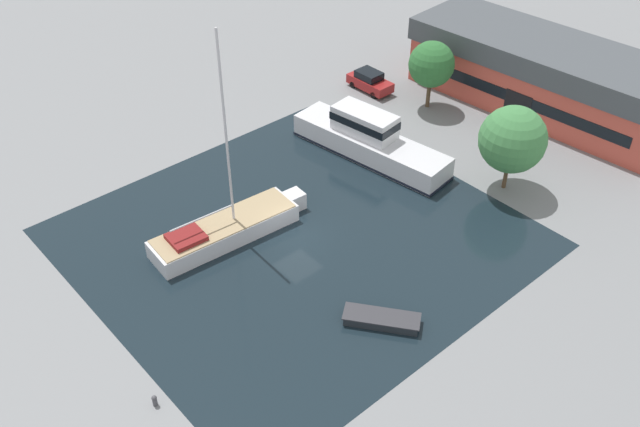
# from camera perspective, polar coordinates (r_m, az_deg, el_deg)

# --- Properties ---
(ground_plane) EXTENTS (440.00, 440.00, 0.00)m
(ground_plane) POSITION_cam_1_polar(r_m,az_deg,el_deg) (46.98, -1.82, -1.95)
(ground_plane) COLOR gray
(water_canal) EXTENTS (25.56, 26.57, 0.01)m
(water_canal) POSITION_cam_1_polar(r_m,az_deg,el_deg) (46.98, -1.82, -1.95)
(water_canal) COLOR black
(water_canal) RESTS_ON ground
(warehouse_building) EXTENTS (23.53, 9.57, 5.73)m
(warehouse_building) POSITION_cam_1_polar(r_m,az_deg,el_deg) (62.99, 17.57, 10.50)
(warehouse_building) COLOR #C64C3D
(warehouse_building) RESTS_ON ground
(quay_tree_near_building) EXTENTS (4.72, 4.72, 6.40)m
(quay_tree_near_building) POSITION_cam_1_polar(r_m,az_deg,el_deg) (50.99, 15.16, 5.74)
(quay_tree_near_building) COLOR brown
(quay_tree_near_building) RESTS_ON ground
(quay_tree_by_water) EXTENTS (3.81, 3.81, 5.82)m
(quay_tree_by_water) POSITION_cam_1_polar(r_m,az_deg,el_deg) (60.38, 8.91, 11.70)
(quay_tree_by_water) COLOR brown
(quay_tree_by_water) RESTS_ON ground
(parked_car) EXTENTS (4.19, 1.88, 1.72)m
(parked_car) POSITION_cam_1_polar(r_m,az_deg,el_deg) (63.86, 4.01, 10.53)
(parked_car) COLOR maroon
(parked_car) RESTS_ON ground
(sailboat_moored) EXTENTS (3.50, 11.30, 14.42)m
(sailboat_moored) POSITION_cam_1_polar(r_m,az_deg,el_deg) (46.93, -7.45, -1.19)
(sailboat_moored) COLOR silver
(sailboat_moored) RESTS_ON water_canal
(motor_cruiser) EXTENTS (13.42, 4.85, 3.63)m
(motor_cruiser) POSITION_cam_1_polar(r_m,az_deg,el_deg) (54.41, 3.93, 5.86)
(motor_cruiser) COLOR silver
(motor_cruiser) RESTS_ON water_canal
(small_dinghy) EXTENTS (4.38, 3.78, 0.58)m
(small_dinghy) POSITION_cam_1_polar(r_m,az_deg,el_deg) (41.30, 4.94, -8.43)
(small_dinghy) COLOR #23282D
(small_dinghy) RESTS_ON water_canal
(mooring_bollard) EXTENTS (0.28, 0.28, 0.68)m
(mooring_bollard) POSITION_cam_1_polar(r_m,az_deg,el_deg) (38.33, -13.10, -14.34)
(mooring_bollard) COLOR #47474C
(mooring_bollard) RESTS_ON ground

